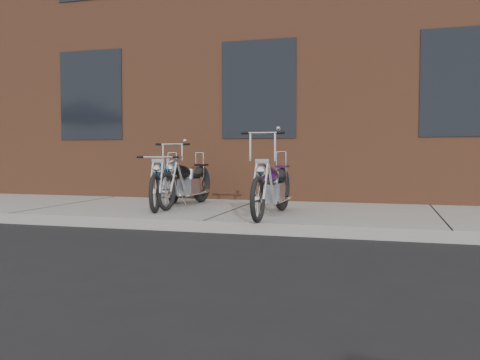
% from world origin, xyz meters
% --- Properties ---
extents(ground, '(120.00, 120.00, 0.00)m').
position_xyz_m(ground, '(0.00, 0.00, 0.00)').
color(ground, black).
rests_on(ground, ground).
extents(sidewalk, '(22.00, 3.00, 0.15)m').
position_xyz_m(sidewalk, '(0.00, 1.50, 0.07)').
color(sidewalk, gray).
rests_on(sidewalk, ground).
extents(building_brick, '(22.00, 10.00, 8.00)m').
position_xyz_m(building_brick, '(0.00, 8.00, 4.00)').
color(building_brick, brown).
rests_on(building_brick, ground).
extents(chopper_purple, '(0.50, 2.06, 1.15)m').
position_xyz_m(chopper_purple, '(0.74, 0.79, 0.52)').
color(chopper_purple, black).
rests_on(chopper_purple, sidewalk).
extents(chopper_blue, '(0.64, 2.00, 0.88)m').
position_xyz_m(chopper_blue, '(-1.14, 1.37, 0.52)').
color(chopper_blue, black).
rests_on(chopper_blue, sidewalk).
extents(chopper_third, '(0.50, 2.03, 1.03)m').
position_xyz_m(chopper_third, '(-0.91, 1.70, 0.52)').
color(chopper_third, black).
rests_on(chopper_third, sidewalk).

